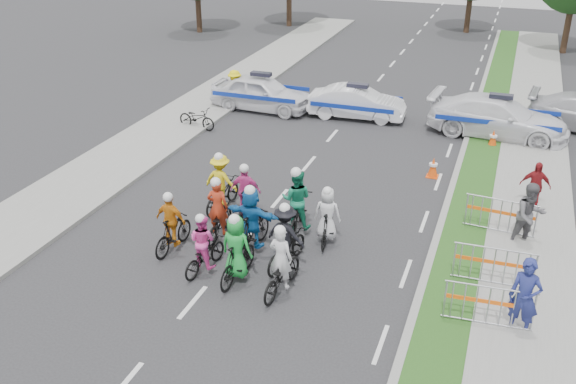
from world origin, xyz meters
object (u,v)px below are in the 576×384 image
(rider_9, at_px, (246,198))
(police_car_0, at_px, (261,93))
(rider_10, at_px, (221,187))
(cone_1, at_px, (493,139))
(rider_2, at_px, (204,249))
(rider_4, at_px, (286,242))
(rider_6, at_px, (219,218))
(barrier_2, at_px, (500,217))
(rider_3, at_px, (172,228))
(rider_5, at_px, (252,224))
(police_car_2, at_px, (498,117))
(cone_0, at_px, (433,167))
(police_car_1, at_px, (357,103))
(spectator_1, at_px, (530,216))
(marshal_hiviz, at_px, (235,89))
(rider_0, at_px, (281,270))
(rider_8, at_px, (297,208))
(barrier_1, at_px, (493,268))
(parked_bike, at_px, (197,118))
(spectator_0, at_px, (525,297))
(spectator_2, at_px, (535,186))
(barrier_0, at_px, (488,308))
(rider_1, at_px, (237,255))
(rider_7, at_px, (327,221))

(rider_9, height_order, police_car_0, rider_9)
(rider_10, height_order, cone_1, rider_10)
(rider_2, relative_size, rider_4, 0.90)
(rider_4, relative_size, rider_6, 0.99)
(barrier_2, bearing_deg, rider_3, -154.81)
(rider_5, xyz_separation_m, rider_10, (-1.83, 1.97, -0.10))
(police_car_2, distance_m, cone_0, 5.17)
(police_car_0, bearing_deg, cone_1, -94.22)
(rider_4, xyz_separation_m, police_car_0, (-5.44, 11.81, 0.04))
(rider_4, relative_size, police_car_2, 0.36)
(rider_5, xyz_separation_m, police_car_0, (-4.31, 11.38, -0.07))
(police_car_1, height_order, spectator_1, spectator_1)
(police_car_1, xyz_separation_m, marshal_hiviz, (-5.48, -0.42, 0.17))
(rider_0, height_order, spectator_1, rider_0)
(rider_8, bearing_deg, barrier_1, 161.32)
(rider_9, bearing_deg, rider_6, 71.28)
(rider_5, height_order, parked_bike, rider_5)
(police_car_2, xyz_separation_m, marshal_hiviz, (-11.27, -0.15, 0.06))
(rider_5, height_order, cone_0, rider_5)
(spectator_0, bearing_deg, rider_3, -170.71)
(spectator_1, relative_size, barrier_1, 0.94)
(spectator_2, relative_size, barrier_2, 0.78)
(rider_6, distance_m, spectator_2, 9.65)
(police_car_2, bearing_deg, police_car_1, 93.47)
(rider_6, relative_size, rider_9, 1.06)
(rider_10, distance_m, police_car_1, 9.90)
(rider_8, bearing_deg, rider_3, 28.72)
(barrier_1, bearing_deg, police_car_2, 92.90)
(police_car_2, xyz_separation_m, spectator_0, (1.27, -12.74, 0.16))
(rider_10, height_order, police_car_1, rider_10)
(rider_5, height_order, barrier_0, rider_5)
(rider_9, xyz_separation_m, police_car_1, (0.79, 10.11, -0.03))
(rider_1, height_order, rider_4, rider_1)
(rider_7, relative_size, barrier_2, 0.88)
(barrier_1, bearing_deg, parked_bike, 147.28)
(rider_1, relative_size, rider_3, 1.07)
(rider_3, xyz_separation_m, rider_7, (3.83, 1.84, -0.01))
(police_car_1, relative_size, marshal_hiviz, 2.43)
(police_car_1, bearing_deg, rider_10, 165.81)
(rider_6, distance_m, spectator_1, 8.54)
(rider_10, distance_m, marshal_hiviz, 10.03)
(spectator_1, height_order, marshal_hiviz, spectator_1)
(barrier_1, bearing_deg, cone_0, 110.69)
(rider_5, distance_m, spectator_0, 7.11)
(barrier_0, xyz_separation_m, cone_1, (-0.62, 11.53, -0.22))
(cone_0, bearing_deg, rider_0, -106.88)
(rider_3, distance_m, barrier_2, 9.19)
(spectator_1, xyz_separation_m, cone_1, (-1.36, 7.35, -0.60))
(rider_7, distance_m, police_car_2, 11.06)
(rider_7, bearing_deg, spectator_1, -168.26)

